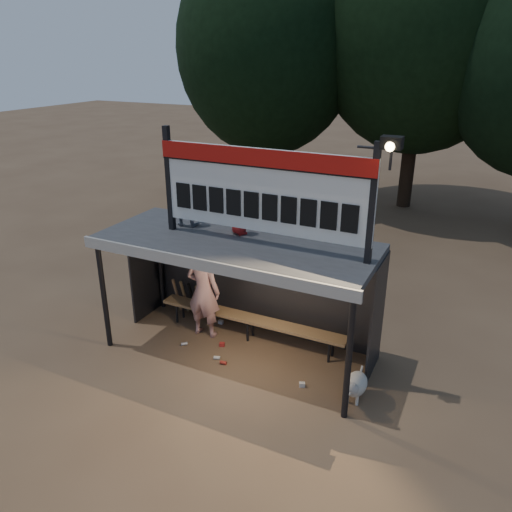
# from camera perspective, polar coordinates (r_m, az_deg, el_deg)

# --- Properties ---
(ground) EXTENTS (80.00, 80.00, 0.00)m
(ground) POSITION_cam_1_polar(r_m,az_deg,el_deg) (9.89, -2.09, -10.84)
(ground) COLOR brown
(ground) RESTS_ON ground
(player) EXTENTS (0.73, 0.49, 1.95)m
(player) POSITION_cam_1_polar(r_m,az_deg,el_deg) (10.03, -6.03, -4.03)
(player) COLOR silver
(player) RESTS_ON ground
(child_a) EXTENTS (0.64, 0.54, 1.15)m
(child_a) POSITION_cam_1_polar(r_m,az_deg,el_deg) (9.55, -8.24, 6.84)
(child_a) COLOR gray
(child_a) RESTS_ON dugout_shelter
(child_b) EXTENTS (0.50, 0.46, 0.85)m
(child_b) POSITION_cam_1_polar(r_m,az_deg,el_deg) (9.01, -1.94, 5.13)
(child_b) COLOR #B01B1B
(child_b) RESTS_ON dugout_shelter
(dugout_shelter) EXTENTS (5.10, 2.08, 2.32)m
(dugout_shelter) POSITION_cam_1_polar(r_m,az_deg,el_deg) (9.21, -1.54, -0.44)
(dugout_shelter) COLOR #3A3A3C
(dugout_shelter) RESTS_ON ground
(scoreboard_assembly) EXTENTS (4.10, 0.27, 1.99)m
(scoreboard_assembly) POSITION_cam_1_polar(r_m,az_deg,el_deg) (8.28, 1.00, 7.75)
(scoreboard_assembly) COLOR black
(scoreboard_assembly) RESTS_ON dugout_shelter
(bench) EXTENTS (4.00, 0.35, 0.48)m
(bench) POSITION_cam_1_polar(r_m,az_deg,el_deg) (10.08, -0.65, -7.25)
(bench) COLOR #977147
(bench) RESTS_ON ground
(tree_left) EXTENTS (6.46, 6.46, 9.27)m
(tree_left) POSITION_cam_1_polar(r_m,az_deg,el_deg) (19.01, 1.37, 22.68)
(tree_left) COLOR black
(tree_left) RESTS_ON ground
(tree_mid) EXTENTS (7.22, 7.22, 10.36)m
(tree_mid) POSITION_cam_1_polar(r_m,az_deg,el_deg) (19.02, 18.64, 23.59)
(tree_mid) COLOR black
(tree_mid) RESTS_ON ground
(dog) EXTENTS (0.36, 0.81, 0.49)m
(dog) POSITION_cam_1_polar(r_m,az_deg,el_deg) (8.72, 11.30, -14.23)
(dog) COLOR silver
(dog) RESTS_ON ground
(bats) EXTENTS (0.68, 0.35, 0.84)m
(bats) POSITION_cam_1_polar(r_m,az_deg,el_deg) (11.03, -7.73, -4.72)
(bats) COLOR #996E47
(bats) RESTS_ON ground
(litter) EXTENTS (2.70, 1.36, 0.08)m
(litter) POSITION_cam_1_polar(r_m,az_deg,el_deg) (9.84, -3.29, -10.81)
(litter) COLOR #B1231E
(litter) RESTS_ON ground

